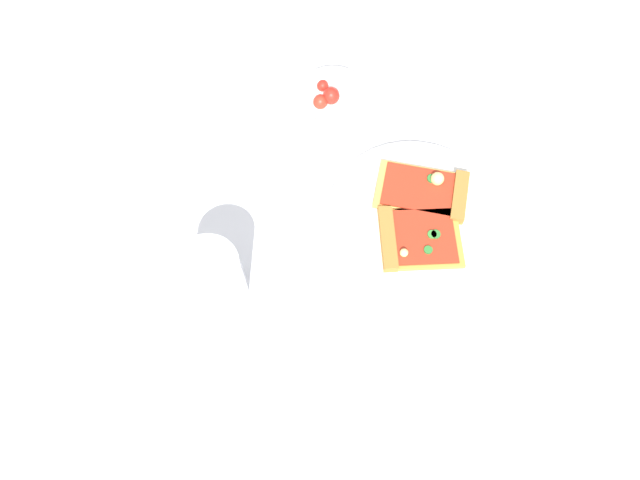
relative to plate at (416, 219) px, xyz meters
name	(u,v)px	position (x,y,z in m)	size (l,w,h in m)	color
ground_plane	(398,225)	(0.01, 0.03, -0.01)	(2.40, 2.40, 0.00)	silver
plate	(416,219)	(0.00, 0.00, 0.00)	(0.26, 0.26, 0.01)	silver
pizza_slice_near	(414,238)	(-0.03, 0.02, 0.01)	(0.13, 0.14, 0.02)	gold
pizza_slice_far	(429,191)	(0.03, -0.03, 0.01)	(0.15, 0.15, 0.03)	gold
salad_bowl	(332,106)	(0.22, 0.02, 0.02)	(0.12, 0.12, 0.08)	white
soda_glass	(212,280)	(0.03, 0.30, 0.04)	(0.08, 0.08, 0.10)	silver
paper_napkin	(305,397)	(-0.15, 0.26, -0.01)	(0.13, 0.12, 0.00)	white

